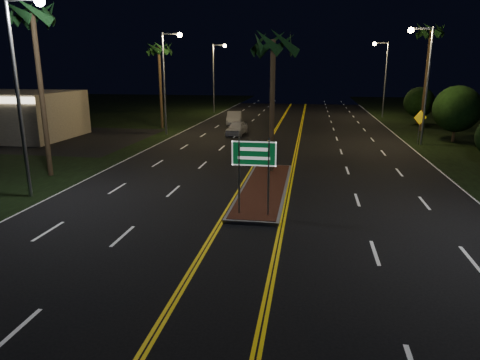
% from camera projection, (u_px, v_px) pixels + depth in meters
% --- Properties ---
extents(ground, '(120.00, 120.00, 0.00)m').
position_uv_depth(ground, '(243.00, 244.00, 15.08)').
color(ground, black).
rests_on(ground, ground).
extents(median_island, '(2.25, 10.25, 0.17)m').
position_uv_depth(median_island, '(264.00, 188.00, 21.73)').
color(median_island, gray).
rests_on(median_island, ground).
extents(highway_sign, '(1.80, 0.08, 3.20)m').
position_uv_depth(highway_sign, '(254.00, 161.00, 17.13)').
color(highway_sign, gray).
rests_on(highway_sign, ground).
extents(streetlight_left_near, '(1.91, 0.44, 9.00)m').
position_uv_depth(streetlight_left_near, '(23.00, 76.00, 19.12)').
color(streetlight_left_near, gray).
rests_on(streetlight_left_near, ground).
extents(streetlight_left_mid, '(1.91, 0.44, 9.00)m').
position_uv_depth(streetlight_left_mid, '(168.00, 72.00, 38.19)').
color(streetlight_left_mid, gray).
rests_on(streetlight_left_mid, ground).
extents(streetlight_left_far, '(1.91, 0.44, 9.00)m').
position_uv_depth(streetlight_left_far, '(216.00, 70.00, 57.27)').
color(streetlight_left_far, gray).
rests_on(streetlight_left_far, ground).
extents(streetlight_right_mid, '(1.91, 0.44, 9.00)m').
position_uv_depth(streetlight_right_mid, '(423.00, 72.00, 32.94)').
color(streetlight_right_mid, gray).
rests_on(streetlight_right_mid, ground).
extents(streetlight_right_far, '(1.91, 0.44, 9.00)m').
position_uv_depth(streetlight_right_far, '(383.00, 70.00, 52.02)').
color(streetlight_right_far, gray).
rests_on(streetlight_right_far, ground).
extents(palm_median, '(2.40, 2.40, 8.30)m').
position_uv_depth(palm_median, '(273.00, 44.00, 23.23)').
color(palm_median, '#382819').
rests_on(palm_median, ground).
extents(palm_left_near, '(2.40, 2.40, 9.80)m').
position_uv_depth(palm_left_near, '(32.00, 15.00, 22.45)').
color(palm_left_near, '#382819').
rests_on(palm_left_near, ground).
extents(palm_left_far, '(2.40, 2.40, 8.80)m').
position_uv_depth(palm_left_far, '(159.00, 49.00, 41.82)').
color(palm_left_far, '#382819').
rests_on(palm_left_far, ground).
extents(palm_right_far, '(2.40, 2.40, 10.30)m').
position_uv_depth(palm_right_far, '(431.00, 32.00, 39.34)').
color(palm_right_far, '#382819').
rests_on(palm_right_far, ground).
extents(shrub_mid, '(3.78, 3.78, 4.62)m').
position_uv_depth(shrub_mid, '(457.00, 109.00, 35.07)').
color(shrub_mid, '#382819').
rests_on(shrub_mid, ground).
extents(shrub_far, '(3.24, 3.24, 3.96)m').
position_uv_depth(shrub_far, '(419.00, 102.00, 46.64)').
color(shrub_far, '#382819').
rests_on(shrub_far, ground).
extents(car_near, '(2.21, 4.54, 1.47)m').
position_uv_depth(car_near, '(237.00, 127.00, 39.22)').
color(car_near, silver).
rests_on(car_near, ground).
extents(car_far, '(2.72, 5.17, 1.65)m').
position_uv_depth(car_far, '(234.00, 117.00, 46.18)').
color(car_far, '#B3B3BD').
rests_on(car_far, ground).
extents(warning_sign, '(1.06, 0.47, 2.72)m').
position_uv_depth(warning_sign, '(420.00, 122.00, 34.15)').
color(warning_sign, gray).
rests_on(warning_sign, ground).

